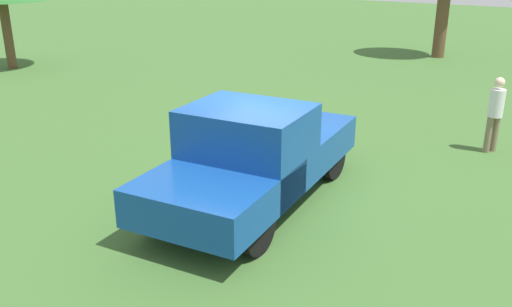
% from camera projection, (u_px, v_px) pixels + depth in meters
% --- Properties ---
extents(ground_plane, '(80.00, 80.00, 0.00)m').
position_uv_depth(ground_plane, '(264.00, 190.00, 10.26)').
color(ground_plane, '#3D662D').
extents(pickup_truck, '(5.19, 2.41, 1.80)m').
position_uv_depth(pickup_truck, '(252.00, 154.00, 9.40)').
color(pickup_truck, black).
rests_on(pickup_truck, ground_plane).
extents(person_bystander, '(0.44, 0.44, 1.67)m').
position_uv_depth(person_bystander, '(495.00, 111.00, 11.91)').
color(person_bystander, '#7A6B51').
rests_on(person_bystander, ground_plane).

